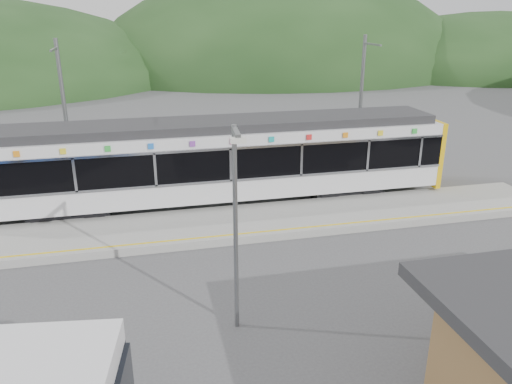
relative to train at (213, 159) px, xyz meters
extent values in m
plane|color=#4C4C4F|center=(0.87, -6.00, -2.06)|extent=(120.00, 120.00, 0.00)
ellipsoid|color=#1E3D19|center=(16.87, 48.00, -2.06)|extent=(52.00, 39.00, 26.00)
ellipsoid|color=#1E3D19|center=(45.87, 42.00, -2.06)|extent=(44.00, 33.00, 16.00)
cube|color=#9E9E99|center=(0.87, -2.70, -1.91)|extent=(26.00, 3.20, 0.30)
cube|color=yellow|center=(0.87, -4.00, -1.76)|extent=(26.00, 0.10, 0.01)
cube|color=black|center=(-6.02, 0.00, -1.76)|extent=(3.20, 2.20, 0.56)
cube|color=black|center=(5.98, 0.00, -1.76)|extent=(3.20, 2.20, 0.56)
cube|color=silver|center=(-0.02, 0.00, -1.02)|extent=(20.00, 2.90, 0.92)
cube|color=black|center=(-0.02, 0.00, 0.16)|extent=(20.00, 2.96, 1.45)
cube|color=silver|center=(-0.02, -1.50, -0.51)|extent=(20.00, 0.05, 0.10)
cube|color=silver|center=(-0.02, -1.50, 0.84)|extent=(20.00, 0.05, 0.10)
cube|color=silver|center=(-0.02, 0.00, 1.11)|extent=(20.00, 2.90, 0.45)
cube|color=#2D2D30|center=(-0.02, 0.00, 1.52)|extent=(19.40, 2.50, 0.36)
cube|color=#ECB70C|center=(10.10, 0.00, -0.16)|extent=(0.24, 2.92, 3.00)
cube|color=silver|center=(-5.52, -1.50, 0.16)|extent=(0.10, 0.05, 1.35)
cube|color=silver|center=(-2.52, -1.50, 0.16)|extent=(0.10, 0.05, 1.35)
cube|color=silver|center=(0.48, -1.50, 0.16)|extent=(0.10, 0.05, 1.35)
cube|color=silver|center=(3.48, -1.50, 0.16)|extent=(0.10, 0.05, 1.35)
cube|color=silver|center=(6.48, -1.50, 0.16)|extent=(0.10, 0.05, 1.35)
cube|color=silver|center=(8.98, -1.50, 0.16)|extent=(0.10, 0.05, 1.35)
cube|color=orange|center=(-7.42, -1.49, 1.12)|extent=(0.22, 0.04, 0.22)
cube|color=yellow|center=(-5.82, -1.49, 1.12)|extent=(0.22, 0.04, 0.22)
cube|color=green|center=(-4.22, -1.49, 1.12)|extent=(0.22, 0.04, 0.22)
cube|color=blue|center=(-2.62, -1.49, 1.12)|extent=(0.22, 0.04, 0.22)
cube|color=purple|center=(-1.02, -1.49, 1.12)|extent=(0.22, 0.04, 0.22)
cube|color=#E54C8C|center=(0.58, -1.49, 1.12)|extent=(0.22, 0.04, 0.22)
cube|color=#19A5A5|center=(2.18, -1.49, 1.12)|extent=(0.22, 0.04, 0.22)
cube|color=red|center=(3.78, -1.49, 1.12)|extent=(0.22, 0.04, 0.22)
cube|color=orange|center=(5.38, -1.49, 1.12)|extent=(0.22, 0.04, 0.22)
cube|color=yellow|center=(6.98, -1.49, 1.12)|extent=(0.22, 0.04, 0.22)
cube|color=green|center=(8.58, -1.49, 1.12)|extent=(0.22, 0.04, 0.22)
cylinder|color=slate|center=(-6.13, 2.60, 1.44)|extent=(0.18, 0.18, 7.00)
cube|color=slate|center=(-6.13, 1.80, 4.54)|extent=(0.08, 1.80, 0.08)
cylinder|color=slate|center=(7.87, 2.60, 1.44)|extent=(0.18, 0.18, 7.00)
cube|color=slate|center=(7.87, 1.80, 4.54)|extent=(0.08, 1.80, 0.08)
cylinder|color=slate|center=(-0.79, -9.15, 0.72)|extent=(0.12, 0.12, 5.57)
cube|color=slate|center=(-0.79, -9.57, 3.41)|extent=(0.19, 0.94, 0.12)
cube|color=silver|center=(-0.79, -9.99, 3.34)|extent=(0.36, 0.21, 0.12)
camera|label=1|loc=(-2.91, -20.50, 6.04)|focal=35.00mm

